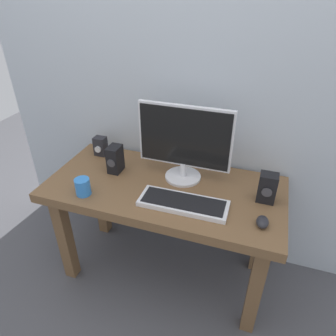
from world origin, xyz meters
The scene contains 10 objects.
ground_plane centered at (0.00, 0.00, 0.00)m, with size 6.00×6.00×0.00m, color #4C4C51.
wall_back centered at (0.00, 0.35, 1.50)m, with size 2.49×0.04×3.00m, color #B2BCC6.
desk centered at (0.00, 0.00, 0.60)m, with size 1.33×0.63×0.70m.
monitor centered at (0.08, 0.12, 0.93)m, with size 0.52×0.21×0.44m.
keyboard_primary centered at (0.15, -0.14, 0.71)m, with size 0.46×0.17×0.03m.
mouse centered at (0.55, -0.16, 0.72)m, with size 0.06×0.08×0.04m, color #232328.
speaker_right centered at (0.54, 0.04, 0.78)m, with size 0.09×0.08×0.16m.
speaker_left centered at (-0.32, 0.05, 0.78)m, with size 0.07×0.10×0.16m.
audio_controller centered at (-0.51, 0.20, 0.76)m, with size 0.08×0.07×0.12m.
coffee_mug centered at (-0.38, -0.21, 0.75)m, with size 0.08×0.08×0.09m, color #337FD8.
Camera 1 is at (0.47, -1.32, 1.69)m, focal length 32.73 mm.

